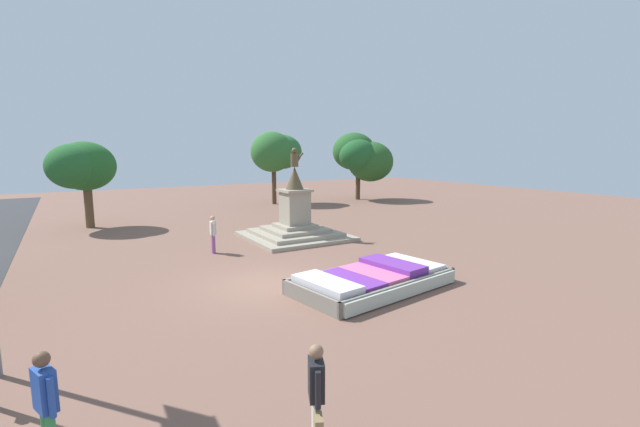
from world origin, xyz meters
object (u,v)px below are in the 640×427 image
object	(u,v)px
statue_monument	(295,223)
pedestrian_with_handbag	(316,392)
pedestrian_crossing_plaza	(46,400)
pedestrian_near_planter	(213,232)
flower_planter	(374,280)

from	to	relation	value
statue_monument	pedestrian_with_handbag	bearing A→B (deg)	-116.29
pedestrian_with_handbag	pedestrian_crossing_plaza	world-z (taller)	pedestrian_crossing_plaza
pedestrian_near_planter	flower_planter	bearing A→B (deg)	-67.26
statue_monument	pedestrian_crossing_plaza	world-z (taller)	statue_monument
pedestrian_crossing_plaza	statue_monument	bearing A→B (deg)	49.96
flower_planter	statue_monument	distance (m)	8.56
flower_planter	pedestrian_near_planter	bearing A→B (deg)	112.74
pedestrian_with_handbag	flower_planter	bearing A→B (deg)	45.79
flower_planter	pedestrian_crossing_plaza	size ratio (longest dim) A/B	3.23
pedestrian_with_handbag	pedestrian_near_planter	size ratio (longest dim) A/B	1.02
pedestrian_near_planter	pedestrian_crossing_plaza	xyz separation A→B (m)	(-5.81, -11.28, 0.06)
flower_planter	pedestrian_crossing_plaza	xyz separation A→B (m)	(-8.89, -3.93, 0.72)
flower_planter	pedestrian_crossing_plaza	distance (m)	9.75
pedestrian_near_planter	pedestrian_crossing_plaza	bearing A→B (deg)	-117.24
pedestrian_crossing_plaza	pedestrian_with_handbag	bearing A→B (deg)	-25.97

